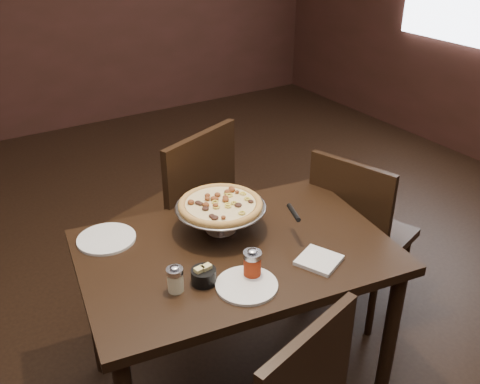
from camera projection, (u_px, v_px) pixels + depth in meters
room at (235, 70)px, 1.76m from camera, size 6.04×7.04×2.84m
dining_table at (236, 268)px, 2.08m from camera, size 1.27×0.94×0.73m
pizza_stand at (220, 205)px, 2.08m from camera, size 0.36×0.36×0.15m
parmesan_shaker at (175, 279)px, 1.79m from camera, size 0.06×0.06×0.10m
pepper_flake_shaker at (252, 264)px, 1.85m from camera, size 0.07×0.07×0.11m
packet_caddy at (204, 276)px, 1.83m from camera, size 0.09×0.09×0.07m
napkin_stack at (319, 260)px, 1.95m from camera, size 0.19×0.19×0.02m
plate_left at (106, 239)px, 2.08m from camera, size 0.23×0.23×0.01m
plate_near at (247, 285)px, 1.82m from camera, size 0.21×0.21×0.01m
serving_spatula at (294, 213)px, 2.03m from camera, size 0.14×0.14×0.02m
chair_far at (182, 214)px, 2.61m from camera, size 0.61×0.61×1.00m
chair_side at (357, 231)px, 2.59m from camera, size 0.52×0.52×0.89m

